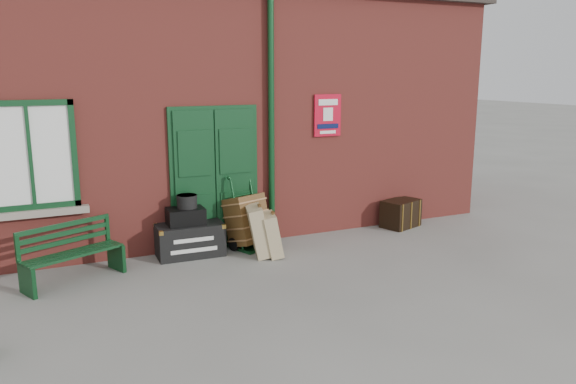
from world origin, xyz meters
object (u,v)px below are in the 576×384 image
bench (71,252)px  dark_trunk (401,213)px  porter_trolley (247,221)px  houdini_trunk (190,240)px

bench → dark_trunk: size_ratio=2.00×
bench → porter_trolley: bearing=-15.9°
dark_trunk → houdini_trunk: bearing=161.0°
bench → porter_trolley: porter_trolley is taller
bench → porter_trolley: 2.69m
houdini_trunk → dark_trunk: (3.92, 0.00, -0.00)m
dark_trunk → bench: bearing=165.0°
houdini_trunk → porter_trolley: bearing=1.0°
bench → houdini_trunk: size_ratio=1.37×
bench → dark_trunk: bearing=-20.0°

